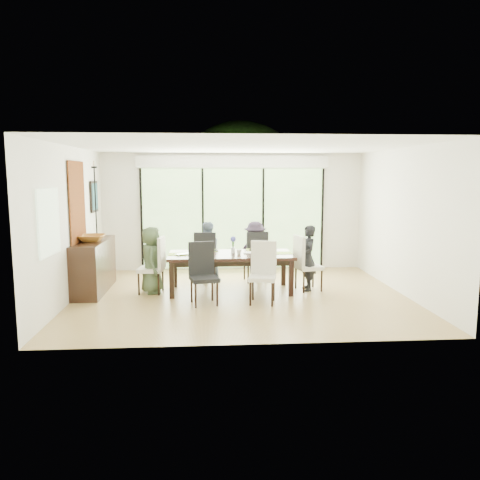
{
  "coord_description": "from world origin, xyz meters",
  "views": [
    {
      "loc": [
        -0.62,
        -8.33,
        2.19
      ],
      "look_at": [
        0.0,
        0.25,
        1.0
      ],
      "focal_mm": 35.0,
      "sensor_mm": 36.0,
      "label": 1
    }
  ],
  "objects": [
    {
      "name": "placemat_left",
      "position": [
        -1.12,
        0.35,
        0.73
      ],
      "size": [
        0.43,
        0.31,
        0.01
      ],
      "primitive_type": "cube",
      "color": "#9DC546",
      "rests_on": "table_top"
    },
    {
      "name": "placemat_right",
      "position": [
        0.78,
        0.35,
        0.73
      ],
      "size": [
        0.43,
        0.31,
        0.01
      ],
      "primitive_type": "cube",
      "color": "#9AC747",
      "rests_on": "table_top"
    },
    {
      "name": "table_leg_br",
      "position": [
        0.91,
        0.78,
        0.34
      ],
      "size": [
        0.09,
        0.09,
        0.67
      ],
      "primitive_type": "cube",
      "color": "black",
      "rests_on": "floor"
    },
    {
      "name": "placemat_far_r",
      "position": [
        0.38,
        0.75,
        0.73
      ],
      "size": [
        0.43,
        0.31,
        0.01
      ],
      "primitive_type": "cube",
      "color": "#A2B942",
      "rests_on": "table_top"
    },
    {
      "name": "foliage_mid",
      "position": [
        0.4,
        5.8,
        1.8
      ],
      "size": [
        4.0,
        4.0,
        4.0
      ],
      "primitive_type": "sphere",
      "color": "#14380F",
      "rests_on": "ground"
    },
    {
      "name": "hyacinth_stems",
      "position": [
        -0.12,
        0.4,
        0.9
      ],
      "size": [
        0.04,
        0.04,
        0.16
      ],
      "primitive_type": "cylinder",
      "color": "#337226",
      "rests_on": "table_top"
    },
    {
      "name": "deck",
      "position": [
        0.0,
        3.4,
        -0.05
      ],
      "size": [
        6.0,
        1.8,
        0.1
      ],
      "primitive_type": "cube",
      "color": "brown",
      "rests_on": "ground"
    },
    {
      "name": "blinds_header",
      "position": [
        0.0,
        2.46,
        2.5
      ],
      "size": [
        4.4,
        0.06,
        0.28
      ],
      "primitive_type": "cube",
      "color": "white",
      "rests_on": "wall_back"
    },
    {
      "name": "cup_a",
      "position": [
        -0.87,
        0.5,
        0.77
      ],
      "size": [
        0.15,
        0.15,
        0.09
      ],
      "primitive_type": "imported",
      "rotation": [
        0.0,
        0.0,
        0.32
      ],
      "color": "white",
      "rests_on": "table_top"
    },
    {
      "name": "table_leg_fl",
      "position": [
        -1.25,
        -0.08,
        0.34
      ],
      "size": [
        0.09,
        0.09,
        0.67
      ],
      "primitive_type": "cube",
      "color": "black",
      "rests_on": "floor"
    },
    {
      "name": "mullion_d",
      "position": [
        2.1,
        2.46,
        1.2
      ],
      "size": [
        0.05,
        0.04,
        2.3
      ],
      "primitive_type": "cube",
      "color": "black",
      "rests_on": "wall_back"
    },
    {
      "name": "ceiling",
      "position": [
        0.0,
        0.0,
        2.71
      ],
      "size": [
        6.0,
        5.0,
        0.01
      ],
      "primitive_type": "cube",
      "color": "white",
      "rests_on": "wall_back"
    },
    {
      "name": "tablet_far_r",
      "position": [
        0.33,
        0.7,
        0.74
      ],
      "size": [
        0.23,
        0.17,
        0.01
      ],
      "primitive_type": "cube",
      "color": "black",
      "rests_on": "table_top"
    },
    {
      "name": "person_far_left",
      "position": [
        -0.62,
        1.18,
        0.63
      ],
      "size": [
        0.65,
        0.49,
        1.25
      ],
      "primitive_type": "imported",
      "rotation": [
        0.0,
        0.0,
        3.37
      ],
      "color": "slate",
      "rests_on": "floor"
    },
    {
      "name": "vase",
      "position": [
        -0.12,
        0.4,
        0.79
      ],
      "size": [
        0.08,
        0.08,
        0.12
      ],
      "primitive_type": "cylinder",
      "color": "silver",
      "rests_on": "table_top"
    },
    {
      "name": "side_window",
      "position": [
        -2.97,
        -1.2,
        1.5
      ],
      "size": [
        0.02,
        0.9,
        1.0
      ],
      "primitive_type": "cube",
      "color": "#8CAD7F",
      "rests_on": "wall_left"
    },
    {
      "name": "book",
      "position": [
        0.08,
        0.4,
        0.74
      ],
      "size": [
        0.18,
        0.23,
        0.02
      ],
      "primitive_type": "imported",
      "rotation": [
        0.0,
        0.0,
        -0.08
      ],
      "color": "white",
      "rests_on": "table_top"
    },
    {
      "name": "chair_near_left",
      "position": [
        -0.67,
        -0.52,
        0.53
      ],
      "size": [
        0.53,
        0.53,
        1.07
      ],
      "primitive_type": null,
      "rotation": [
        0.0,
        0.0,
        0.21
      ],
      "color": "black",
      "rests_on": "floor"
    },
    {
      "name": "person_right_end",
      "position": [
        1.31,
        0.35,
        0.63
      ],
      "size": [
        0.38,
        0.59,
        1.25
      ],
      "primitive_type": "imported",
      "rotation": [
        0.0,
        0.0,
        -1.55
      ],
      "color": "black",
      "rests_on": "floor"
    },
    {
      "name": "chair_left_end",
      "position": [
        -1.67,
        0.35,
        0.53
      ],
      "size": [
        0.5,
        0.5,
        1.07
      ],
      "primitive_type": null,
      "rotation": [
        0.0,
        0.0,
        -1.69
      ],
      "color": "white",
      "rests_on": "floor"
    },
    {
      "name": "sideboard",
      "position": [
        -2.76,
        0.55,
        0.49
      ],
      "size": [
        0.49,
        1.73,
        0.97
      ],
      "primitive_type": "cube",
      "color": "black",
      "rests_on": "floor"
    },
    {
      "name": "mullion_a",
      "position": [
        -2.1,
        2.46,
        1.2
      ],
      "size": [
        0.05,
        0.04,
        2.3
      ],
      "primitive_type": "cube",
      "color": "black",
      "rests_on": "wall_back"
    },
    {
      "name": "candlestick_shaft",
      "position": [
        -2.76,
        0.9,
        1.68
      ],
      "size": [
        0.03,
        0.03,
        1.35
      ],
      "primitive_type": "cylinder",
      "color": "black",
      "rests_on": "sideboard"
    },
    {
      "name": "papers",
      "position": [
        0.53,
        0.3,
        0.73
      ],
      "size": [
        0.29,
        0.21,
        0.0
      ],
      "primitive_type": "cube",
      "color": "white",
      "rests_on": "table_top"
    },
    {
      "name": "chair_near_right",
      "position": [
        0.33,
        -0.52,
        0.53
      ],
      "size": [
        0.53,
        0.53,
        1.07
      ],
      "primitive_type": null,
      "rotation": [
        0.0,
        0.0,
        -0.22
      ],
      "color": "silver",
      "rests_on": "floor"
    },
    {
      "name": "laptop",
      "position": [
        -1.02,
        0.25,
        0.74
      ],
      "size": [
        0.38,
        0.35,
        0.03
      ],
      "primitive_type": "imported",
      "rotation": [
        0.0,
        0.0,
        0.59
      ],
      "color": "silver",
      "rests_on": "table_top"
    },
    {
      "name": "table_apron",
      "position": [
        -0.17,
        0.35,
        0.61
      ],
      "size": [
        2.14,
        0.87,
        0.1
      ],
      "primitive_type": "cube",
      "color": "black",
      "rests_on": "floor"
    },
    {
      "name": "tablet_far_l",
      "position": [
        -0.52,
        0.7,
        0.74
      ],
      "size": [
        0.25,
        0.17,
        0.01
      ],
      "primitive_type": "cube",
      "color": "black",
      "rests_on": "table_top"
    },
    {
      "name": "table_leg_bl",
      "position": [
        -1.25,
        0.78,
        0.34
      ],
      "size": [
        0.09,
        0.09,
        0.67
      ],
      "primitive_type": "cube",
      "color": "black",
      "rests_on": "floor"
    },
    {
      "name": "chair_far_right",
      "position": [
        0.38,
        1.2,
        0.53
      ],
      "size": [
        0.5,
        0.5,
        1.07
      ],
      "primitive_type": null,
      "rotation": [
        0.0,
        0.0,
        3.27
      ],
      "color": "black",
      "rests_on": "floor"
    },
    {
      "name": "floor",
      "position": [
        0.0,
        0.0,
        -0.01
      ],
      "size": [
        6.0,
        5.0,
        0.01
      ],
      "primitive_type": "cube",
      "color": "olive",
      "rests_on": "ground"
    },
    {
      "name": "mullion_c",
      "position": [
        0.7,
        2.46,
        1.2
      ],
      "size": [
        0.05,
        0.04,
        2.3
      ],
      "primitive_type": "cube",
      "color": "black",
      "rests_on": "wall_back"
    },
    {
      "name": "chair_far_left",
      "position": [
        -0.62,
        1.2,
        0.53
      ],
      "size": [
        0.51,
        0.51,
        1.07
      ],
      "primitive_type": null,
      "rotation": [
        0.0,
        0.0,
        2.98
      ],
      "color": "black",
      "rests_on": "floor"
    },
    {
      "name": "placemat_paper",
      "position": [
        -0.72,
        0.05,
        0.73
      ],
      "size": [
        0.43,
        0.31,
        0.01
      ],
      "primitive_type": "cube",
      "color": "white",
      "rests_on": "table_top"
    },
    {
      "name": "candlestick_base",
      "position": [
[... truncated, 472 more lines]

